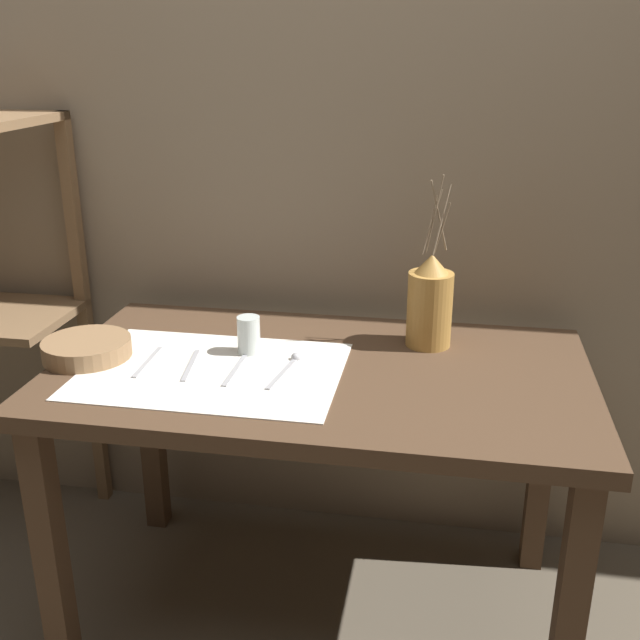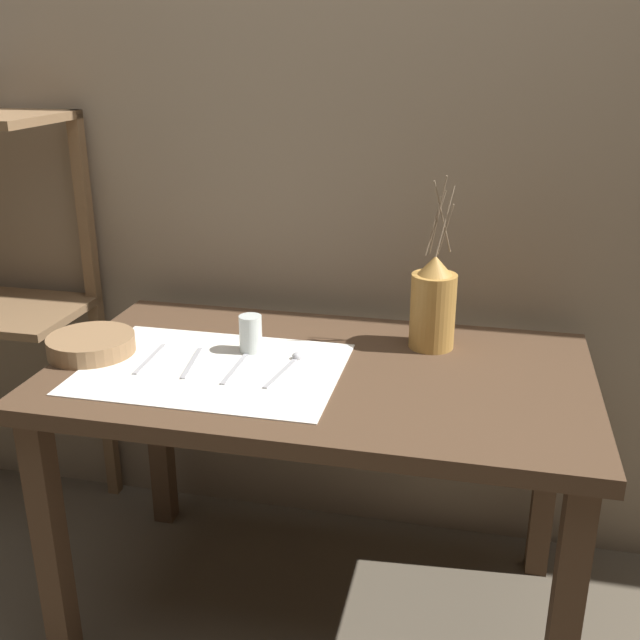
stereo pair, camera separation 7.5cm
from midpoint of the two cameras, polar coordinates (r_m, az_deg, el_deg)
ground_plane at (r=2.18m, az=1.02°, el=-21.23°), size 12.00×12.00×0.00m
stone_wall_back at (r=2.11m, az=3.93°, el=13.63°), size 7.00×0.06×2.40m
wooden_table at (r=1.82m, az=1.14°, el=-6.36°), size 1.28×0.73×0.72m
linen_cloth at (r=1.79m, az=-7.01°, el=-3.69°), size 0.61×0.43×0.00m
pitcher_with_flowers at (r=1.89m, az=9.73°, el=1.12°), size 0.11×0.11×0.44m
wooden_bowl at (r=1.92m, az=-15.97°, el=-1.83°), size 0.21×0.21×0.05m
glass_tumbler_near at (r=1.85m, az=-4.16°, el=-1.06°), size 0.06×0.06×0.09m
knife_center at (r=1.86m, az=-11.73°, el=-2.92°), size 0.02×0.18×0.00m
fork_outer at (r=1.81m, az=-8.59°, el=-3.25°), size 0.04×0.18×0.00m
fork_inner at (r=1.77m, az=-5.29°, el=-3.69°), size 0.01×0.18×0.00m
spoon_outer at (r=1.79m, az=-1.04°, el=-3.29°), size 0.04×0.19×0.02m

